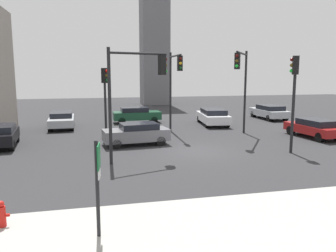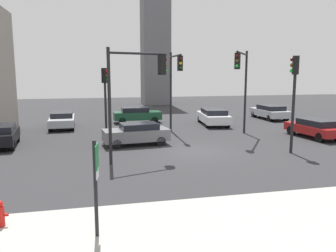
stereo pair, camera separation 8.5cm
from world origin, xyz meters
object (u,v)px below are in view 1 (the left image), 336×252
traffic_light_4 (294,86)px  fire_hydrant (1,214)px  car_1 (314,128)px  car_3 (0,135)px  direction_sign (98,179)px  car_6 (136,115)px  car_2 (137,133)px  traffic_light_2 (242,75)px  car_4 (213,116)px  traffic_light_3 (175,77)px  traffic_light_0 (105,89)px  car_0 (269,112)px  traffic_light_1 (136,82)px  car_5 (62,119)px

traffic_light_4 → fire_hydrant: (-13.42, -6.78, -3.20)m
car_1 → car_3: car_3 is taller
direction_sign → car_6: 21.85m
car_2 → fire_hydrant: bearing=58.0°
direction_sign → traffic_light_2: traffic_light_2 is taller
car_1 → car_4: 8.56m
traffic_light_3 → traffic_light_0: bearing=-84.8°
car_0 → car_3: 23.57m
car_0 → traffic_light_4: bearing=155.0°
car_3 → car_6: bearing=-53.4°
traffic_light_1 → car_1: 13.59m
traffic_light_0 → car_6: bearing=114.3°
car_2 → car_4: bearing=-143.9°
traffic_light_3 → car_2: 5.62m
traffic_light_3 → car_5: traffic_light_3 is taller
traffic_light_3 → car_0: traffic_light_3 is taller
traffic_light_3 → car_3: size_ratio=1.45×
traffic_light_4 → car_2: (-8.11, 4.04, -2.99)m
traffic_light_3 → car_4: bearing=132.1°
traffic_light_2 → car_6: 11.11m
traffic_light_1 → car_0: size_ratio=1.23×
car_5 → car_0: bearing=91.7°
traffic_light_0 → traffic_light_3: traffic_light_3 is taller
traffic_light_1 → fire_hydrant: traffic_light_1 is taller
traffic_light_1 → traffic_light_2: traffic_light_2 is taller
direction_sign → car_2: 12.33m
traffic_light_2 → car_4: size_ratio=1.20×
traffic_light_0 → car_0: size_ratio=1.04×
car_4 → car_5: (-12.53, 1.17, -0.04)m
traffic_light_3 → car_3: traffic_light_3 is taller
traffic_light_0 → car_6: 7.75m
car_0 → car_5: size_ratio=0.99×
car_0 → car_1: car_0 is taller
car_3 → traffic_light_0: bearing=-80.7°
traffic_light_1 → traffic_light_0: bearing=82.6°
fire_hydrant → car_0: (19.46, 19.91, 0.20)m
traffic_light_3 → car_3: 11.92m
fire_hydrant → car_5: 18.76m
traffic_light_4 → car_6: 15.44m
direction_sign → traffic_light_3: traffic_light_3 is taller
traffic_light_1 → fire_hydrant: 9.23m
traffic_light_0 → car_3: bearing=-117.3°
car_3 → traffic_light_3: bearing=-85.4°
fire_hydrant → car_1: (17.56, 10.44, 0.18)m
fire_hydrant → car_2: bearing=63.8°
direction_sign → car_4: size_ratio=0.52×
fire_hydrant → car_5: car_5 is taller
car_4 → car_1: bearing=-139.6°
traffic_light_4 → car_2: bearing=-0.7°
direction_sign → car_3: size_ratio=0.63×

